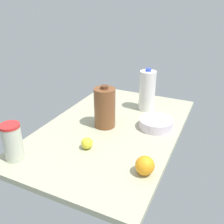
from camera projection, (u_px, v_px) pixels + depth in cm
name	position (u px, v px, depth cm)	size (l,w,h in cm)	color
countertop	(112.00, 129.00, 148.91)	(120.00, 76.00, 3.00)	#A9AC8C
chocolate_milk_jug	(105.00, 108.00, 144.90)	(12.44, 12.44, 25.40)	brown
milk_jug	(147.00, 91.00, 165.59)	(10.65, 10.65, 28.60)	white
mixing_bowl	(156.00, 123.00, 146.58)	(19.84, 19.84, 5.62)	silver
tumbler_cup	(13.00, 142.00, 116.35)	(9.16, 9.16, 18.48)	beige
lime_by_jug	(103.00, 95.00, 188.34)	(5.25, 5.25, 5.25)	#62B036
lemon_beside_bowl	(87.00, 143.00, 126.87)	(6.02, 6.02, 6.02)	yellow
orange_loose	(145.00, 165.00, 108.39)	(8.58, 8.58, 8.58)	orange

